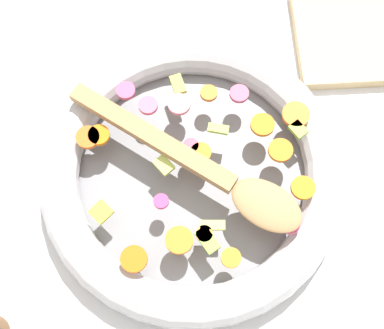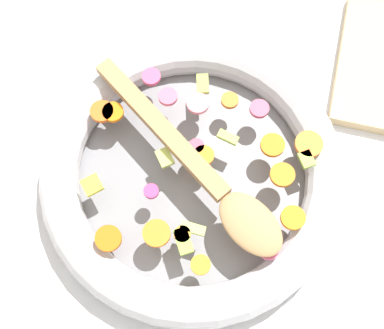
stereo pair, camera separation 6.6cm
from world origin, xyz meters
name	(u,v)px [view 1 (the left image)]	position (x,y,z in m)	size (l,w,h in m)	color
ground_plane	(192,178)	(0.00, 0.00, 0.00)	(4.00, 4.00, 0.00)	silver
skillet	(192,172)	(0.00, 0.00, 0.02)	(0.39, 0.39, 0.05)	slate
chopped_vegetables	(209,165)	(0.00, 0.02, 0.05)	(0.26, 0.31, 0.01)	orange
wooden_spoon	(207,170)	(0.01, 0.02, 0.06)	(0.22, 0.29, 0.01)	#A87F51
cutting_board	(356,22)	(-0.22, 0.25, 0.01)	(0.21, 0.18, 0.02)	tan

